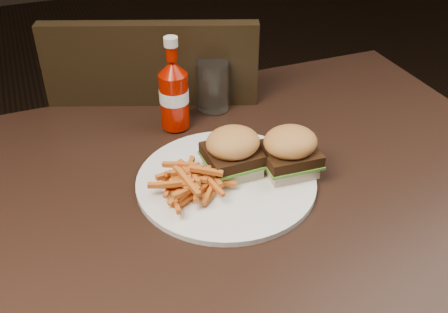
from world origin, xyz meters
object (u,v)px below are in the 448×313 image
object	(u,v)px
dining_table	(208,204)
tumbler	(213,85)
chair_far	(170,165)
ketchup_bottle	(174,101)
plate	(226,181)

from	to	relation	value
dining_table	tumbler	distance (m)	0.30
dining_table	chair_far	world-z (taller)	dining_table
dining_table	chair_far	distance (m)	0.62
dining_table	ketchup_bottle	size ratio (longest dim) A/B	10.72
chair_far	ketchup_bottle	distance (m)	0.49
ketchup_bottle	dining_table	bearing A→B (deg)	-93.27
dining_table	plate	distance (m)	0.05
chair_far	ketchup_bottle	world-z (taller)	ketchup_bottle
chair_far	plate	xyz separation A→B (m)	(-0.03, -0.52, 0.33)
plate	ketchup_bottle	distance (m)	0.22
dining_table	chair_far	xyz separation A→B (m)	(0.07, 0.54, -0.30)
dining_table	plate	xyz separation A→B (m)	(0.04, 0.02, 0.03)
dining_table	chair_far	bearing A→B (deg)	82.50
tumbler	dining_table	bearing A→B (deg)	-111.97
tumbler	plate	bearing A→B (deg)	-105.20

